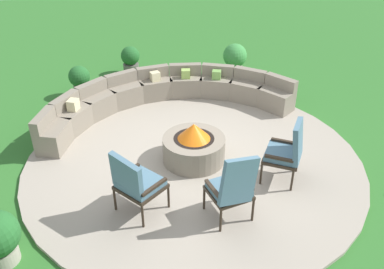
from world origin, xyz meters
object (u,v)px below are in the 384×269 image
Objects in this scene: lounge_chair_front_right at (233,187)px; potted_plant_3 at (235,58)px; lounge_chair_front_left at (136,182)px; fire_pit at (194,146)px; potted_plant_1 at (80,80)px; potted_plant_4 at (131,59)px; curved_stone_bench at (162,97)px; lounge_chair_back_left at (288,150)px.

potted_plant_3 is (1.30, 5.06, -0.19)m from lounge_chair_front_right.
lounge_chair_front_left is at bearing -119.08° from potted_plant_3.
fire_pit is at bearing 97.30° from lounge_chair_front_left.
potted_plant_1 is 1.03× the size of potted_plant_4.
lounge_chair_front_right reaches higher than potted_plant_1.
fire_pit is 0.93× the size of lounge_chair_front_right.
fire_pit reaches higher than potted_plant_4.
lounge_chair_front_left is (-1.02, -1.17, 0.27)m from fire_pit.
fire_pit is 0.21× the size of curved_stone_bench.
potted_plant_3 reaches higher than fire_pit.
potted_plant_1 is (-1.72, 1.00, 0.07)m from curved_stone_bench.
lounge_chair_back_left is (1.07, 0.78, -0.02)m from lounge_chair_front_right.
potted_plant_4 is (1.15, 1.11, -0.04)m from potted_plant_1.
lounge_chair_front_left reaches higher than curved_stone_bench.
fire_pit is 1.58m from lounge_chair_front_left.
potted_plant_4 is (-0.91, 4.05, 0.03)m from fire_pit.
potted_plant_1 is at bearing 149.90° from curved_stone_bench.
potted_plant_1 is 0.89× the size of potted_plant_3.
curved_stone_bench is 4.77× the size of lounge_chair_back_left.
lounge_chair_front_right is 1.66× the size of potted_plant_4.
fire_pit is 4.15m from potted_plant_4.
lounge_chair_front_right is 5.23m from potted_plant_3.
lounge_chair_front_right is at bearing -79.64° from curved_stone_bench.
lounge_chair_back_left is (2.38, 0.42, 0.01)m from lounge_chair_front_left.
lounge_chair_front_right is at bearing -104.46° from potted_plant_3.
potted_plant_3 is at bearing -11.91° from potted_plant_4.
curved_stone_bench is 4.45× the size of lounge_chair_front_right.
fire_pit is 3.87m from potted_plant_3.
lounge_chair_front_right is 1.60× the size of potted_plant_1.
potted_plant_4 is (-1.20, 5.59, -0.26)m from lounge_chair_front_right.
lounge_chair_front_left reaches higher than potted_plant_3.
lounge_chair_front_left is (-0.67, -3.12, 0.27)m from curved_stone_bench.
fire_pit is at bearing -54.87° from potted_plant_1.
curved_stone_bench reaches higher than potted_plant_4.
potted_plant_3 is 1.16× the size of potted_plant_4.
lounge_chair_back_left reaches higher than potted_plant_4.
fire_pit reaches higher than potted_plant_1.
curved_stone_bench is (-0.35, 1.94, -0.00)m from fire_pit.
lounge_chair_front_left is 0.99× the size of lounge_chair_back_left.
potted_plant_1 is at bearing 125.13° from fire_pit.
lounge_chair_front_right is at bearing -79.48° from fire_pit.
curved_stone_bench is 3.55m from lounge_chair_front_right.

